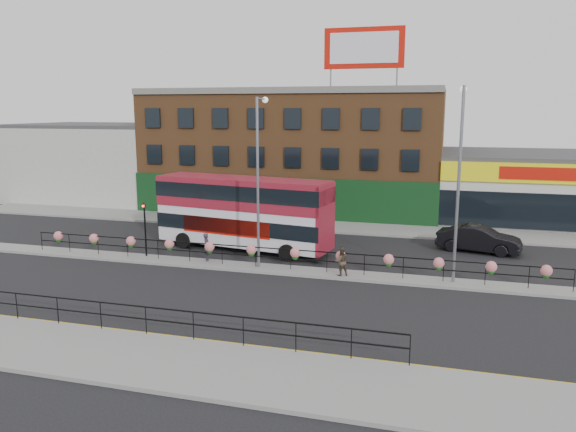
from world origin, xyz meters
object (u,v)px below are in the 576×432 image
(car, at_px, (479,239))
(lamp_column_east, at_px, (459,168))
(lamp_column_west, at_px, (259,168))
(pedestrian_b, at_px, (341,261))
(double_decker_bus, at_px, (243,206))
(pedestrian_a, at_px, (207,247))

(car, xyz_separation_m, lamp_column_east, (-1.54, -7.06, 5.08))
(lamp_column_west, bearing_deg, pedestrian_b, -8.29)
(double_decker_bus, bearing_deg, car, 13.87)
(lamp_column_west, bearing_deg, car, 30.79)
(double_decker_bus, relative_size, pedestrian_a, 7.20)
(lamp_column_west, xyz_separation_m, lamp_column_east, (10.35, 0.03, 0.29))
(pedestrian_a, bearing_deg, double_decker_bus, -40.45)
(car, xyz_separation_m, lamp_column_west, (-11.89, -7.09, 4.80))
(double_decker_bus, xyz_separation_m, lamp_column_west, (2.27, -3.59, 2.82))
(car, xyz_separation_m, pedestrian_b, (-7.19, -7.77, 0.09))
(car, xyz_separation_m, pedestrian_a, (-15.14, -6.97, 0.13))
(double_decker_bus, distance_m, car, 14.72)
(car, height_order, lamp_column_west, lamp_column_west)
(double_decker_bus, xyz_separation_m, car, (14.16, 3.50, -1.97))
(pedestrian_a, relative_size, pedestrian_b, 1.05)
(pedestrian_a, relative_size, lamp_column_west, 0.17)
(lamp_column_west, relative_size, lamp_column_east, 0.95)
(lamp_column_west, bearing_deg, pedestrian_a, 177.86)
(pedestrian_b, bearing_deg, lamp_column_west, -38.30)
(double_decker_bus, bearing_deg, pedestrian_a, -105.80)
(double_decker_bus, height_order, car, double_decker_bus)
(pedestrian_b, relative_size, lamp_column_west, 0.16)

